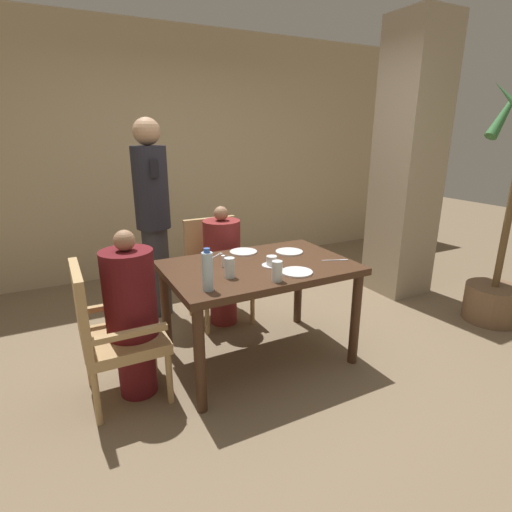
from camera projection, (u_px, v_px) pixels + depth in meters
name	position (u px, v px, depth m)	size (l,w,h in m)	color
ground_plane	(259.00, 357.00, 3.07)	(16.00, 16.00, 0.00)	#7A664C
wall_back	(164.00, 155.00, 4.68)	(8.00, 0.06, 2.80)	tan
pillar_stone	(408.00, 164.00, 4.01)	(0.52, 0.52, 2.70)	tan
dining_table	(259.00, 277.00, 2.87)	(1.31, 0.88, 0.75)	#422819
chair_left_side	(109.00, 330.00, 2.47)	(0.50, 0.49, 0.91)	tan
diner_in_left_chair	(132.00, 314.00, 2.50)	(0.32, 0.32, 1.11)	#5B1419
chair_far_side	(216.00, 267.00, 3.62)	(0.49, 0.50, 0.91)	tan
diner_in_far_chair	(222.00, 265.00, 3.49)	(0.32, 0.32, 1.06)	maroon
standing_host	(153.00, 214.00, 3.54)	(0.30, 0.34, 1.78)	#2D2D33
potted_palm	(501.00, 259.00, 3.51)	(0.54, 0.52, 2.12)	brown
plate_main_left	(289.00, 252.00, 3.12)	(0.21, 0.21, 0.01)	white
plate_main_right	(243.00, 252.00, 3.12)	(0.21, 0.21, 0.01)	white
plate_dessert_center	(297.00, 272.00, 2.67)	(0.21, 0.21, 0.01)	white
teacup_with_saucer	(272.00, 262.00, 2.80)	(0.14, 0.14, 0.07)	white
water_bottle	(208.00, 271.00, 2.35)	(0.07, 0.07, 0.26)	silver
glass_tall_near	(277.00, 271.00, 2.51)	(0.07, 0.07, 0.13)	silver
glass_tall_mid	(230.00, 268.00, 2.57)	(0.07, 0.07, 0.13)	silver
salt_shaker	(223.00, 261.00, 2.78)	(0.03, 0.03, 0.08)	white
pepper_shaker	(228.00, 261.00, 2.80)	(0.03, 0.03, 0.08)	#4C3D2D
fork_beside_plate	(217.00, 255.00, 3.04)	(0.16, 0.13, 0.00)	silver
knife_beside_plate	(336.00, 260.00, 2.93)	(0.19, 0.08, 0.00)	silver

